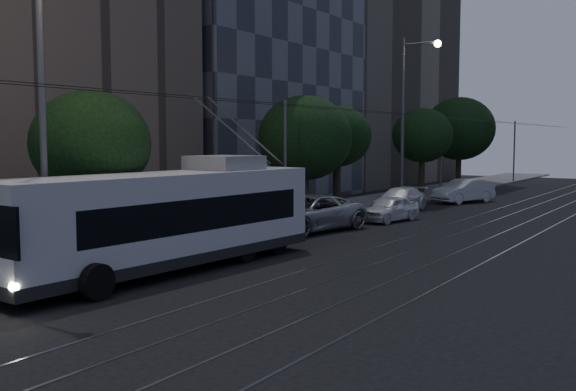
% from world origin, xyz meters
% --- Properties ---
extents(ground, '(120.00, 120.00, 0.00)m').
position_xyz_m(ground, '(0.00, 0.00, 0.00)').
color(ground, black).
rests_on(ground, ground).
extents(sidewalk, '(5.00, 90.00, 0.15)m').
position_xyz_m(sidewalk, '(-7.50, 20.00, 0.07)').
color(sidewalk, slate).
rests_on(sidewalk, ground).
extents(tram_rails, '(4.52, 90.00, 0.02)m').
position_xyz_m(tram_rails, '(2.50, 20.00, 0.01)').
color(tram_rails, '#9B9CA3').
rests_on(tram_rails, ground).
extents(overhead_wires, '(2.23, 90.00, 6.00)m').
position_xyz_m(overhead_wires, '(-4.97, 20.00, 3.47)').
color(overhead_wires, black).
rests_on(overhead_wires, ground).
extents(building_glass_mid, '(14.40, 18.40, 26.80)m').
position_xyz_m(building_glass_mid, '(-19.00, 22.00, 13.42)').
color(building_glass_mid, '#363945').
rests_on(building_glass_mid, ground).
extents(building_tan_far, '(14.40, 22.40, 34.80)m').
position_xyz_m(building_tan_far, '(-19.00, 42.00, 17.42)').
color(building_tan_far, gray).
rests_on(building_tan_far, ground).
extents(trolleybus, '(3.20, 12.21, 5.63)m').
position_xyz_m(trolleybus, '(-3.34, 0.46, 1.67)').
color(trolleybus, '#BBBBBD').
rests_on(trolleybus, ground).
extents(pickup_silver, '(3.81, 6.35, 1.65)m').
position_xyz_m(pickup_silver, '(-4.30, 10.35, 0.83)').
color(pickup_silver, '#B1B3B9').
rests_on(pickup_silver, ground).
extents(car_white_a, '(2.14, 4.00, 1.29)m').
position_xyz_m(car_white_a, '(-2.70, 15.74, 0.65)').
color(car_white_a, white).
rests_on(car_white_a, ground).
extents(car_white_b, '(2.04, 4.82, 1.39)m').
position_xyz_m(car_white_b, '(-4.07, 20.08, 0.69)').
color(car_white_b, white).
rests_on(car_white_b, ground).
extents(car_white_c, '(3.20, 4.99, 1.55)m').
position_xyz_m(car_white_c, '(-2.78, 27.53, 0.78)').
color(car_white_c, silver).
rests_on(car_white_c, ground).
extents(car_white_d, '(1.98, 3.77, 1.22)m').
position_xyz_m(car_white_d, '(-4.30, 33.76, 0.61)').
color(car_white_d, '#B8B8BC').
rests_on(car_white_d, ground).
extents(tree_1, '(4.02, 4.02, 5.86)m').
position_xyz_m(tree_1, '(-6.50, 0.00, 4.03)').
color(tree_1, black).
rests_on(tree_1, ground).
extents(tree_2, '(4.88, 4.88, 6.48)m').
position_xyz_m(tree_2, '(-6.63, 13.80, 4.27)').
color(tree_2, black).
rests_on(tree_2, ground).
extents(tree_3, '(3.87, 3.87, 6.14)m').
position_xyz_m(tree_3, '(-6.63, 17.19, 4.37)').
color(tree_3, black).
rests_on(tree_3, ground).
extents(tree_4, '(4.34, 4.34, 6.45)m').
position_xyz_m(tree_4, '(-6.50, 29.41, 4.47)').
color(tree_4, black).
rests_on(tree_4, ground).
extents(tree_5, '(5.72, 5.72, 7.66)m').
position_xyz_m(tree_5, '(-6.50, 37.36, 5.07)').
color(tree_5, black).
rests_on(tree_5, ground).
extents(streetlamp_near, '(2.67, 0.44, 11.19)m').
position_xyz_m(streetlamp_near, '(-4.77, -2.76, 6.67)').
color(streetlamp_near, slate).
rests_on(streetlamp_near, ground).
extents(streetlamp_far, '(2.52, 0.44, 10.47)m').
position_xyz_m(streetlamp_far, '(-4.92, 23.22, 6.28)').
color(streetlamp_far, slate).
rests_on(streetlamp_far, ground).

